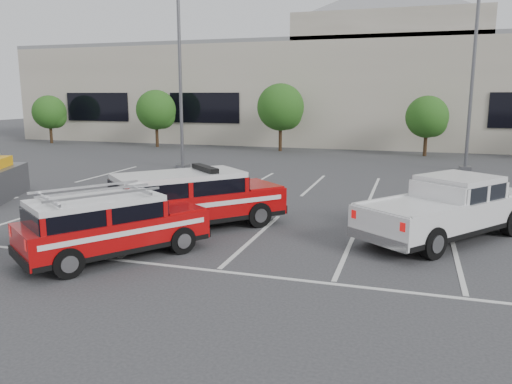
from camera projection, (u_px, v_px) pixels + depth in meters
The scene contains 12 objects.
ground at pixel (254, 238), 14.27m from camera, with size 120.00×120.00×0.00m, color #323235.
stall_markings at pixel (291, 205), 18.48m from camera, with size 23.00×15.00×0.01m, color silver.
convention_building at pixel (367, 87), 43.15m from camera, with size 60.00×16.99×13.20m.
tree_far_left at pixel (51, 113), 41.76m from camera, with size 2.77×2.77×3.99m.
tree_left at pixel (157, 111), 38.76m from camera, with size 3.07×3.07×4.42m.
tree_mid_left at pixel (282, 109), 35.77m from camera, with size 3.37×3.37×4.85m.
tree_mid_right at pixel (428, 118), 32.94m from camera, with size 2.77×2.77×3.99m.
light_pole_left at pixel (180, 73), 26.86m from camera, with size 0.90×0.60×10.24m.
light_pole_mid at pixel (473, 72), 26.20m from camera, with size 0.90×0.60×10.24m.
fire_chief_suv at pixel (192, 203), 15.23m from camera, with size 5.13×5.27×1.90m.
white_pickup at pixel (447, 214), 14.15m from camera, with size 5.09×5.77×1.77m.
ladder_suv at pixel (111, 230), 12.49m from camera, with size 4.03×4.73×1.78m.
Camera 1 is at (4.17, -13.10, 4.04)m, focal length 35.00 mm.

